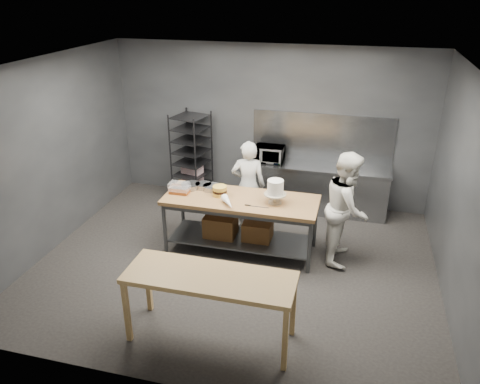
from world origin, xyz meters
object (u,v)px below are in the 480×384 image
object	(u,v)px
microwave	(269,154)
frosted_cake_stand	(275,189)
speed_rack	(192,158)
layer_cake	(220,191)
work_table	(239,218)
chef_behind	(248,186)
near_counter	(210,282)
chef_right	(347,208)

from	to	relation	value
microwave	frosted_cake_stand	world-z (taller)	frosted_cake_stand
microwave	frosted_cake_stand	distance (m)	1.85
speed_rack	layer_cake	distance (m)	1.98
work_table	microwave	world-z (taller)	microwave
work_table	chef_behind	bearing A→B (deg)	92.70
work_table	microwave	bearing A→B (deg)	85.65
near_counter	speed_rack	bearing A→B (deg)	112.88
work_table	speed_rack	size ratio (longest dim) A/B	1.37
frosted_cake_stand	layer_cake	bearing A→B (deg)	176.90
chef_right	chef_behind	bearing A→B (deg)	73.24
chef_right	microwave	world-z (taller)	chef_right
near_counter	chef_right	world-z (taller)	chef_right
microwave	chef_right	bearing A→B (deg)	-46.46
chef_behind	frosted_cake_stand	distance (m)	1.07
chef_right	frosted_cake_stand	size ratio (longest dim) A/B	4.70
chef_right	frosted_cake_stand	world-z (taller)	chef_right
near_counter	layer_cake	distance (m)	2.17
chef_right	microwave	bearing A→B (deg)	46.72
near_counter	frosted_cake_stand	size ratio (longest dim) A/B	5.35
chef_behind	microwave	size ratio (longest dim) A/B	2.95
layer_cake	chef_right	bearing A→B (deg)	4.30
near_counter	microwave	size ratio (longest dim) A/B	3.69
work_table	layer_cake	size ratio (longest dim) A/B	10.72
microwave	layer_cake	xyz separation A→B (m)	(-0.44, -1.74, -0.05)
work_table	chef_right	size ratio (longest dim) A/B	1.37
chef_behind	microwave	bearing A→B (deg)	-107.82
microwave	layer_cake	distance (m)	1.80
speed_rack	work_table	bearing A→B (deg)	-50.23
microwave	layer_cake	bearing A→B (deg)	-104.30
work_table	frosted_cake_stand	size ratio (longest dim) A/B	6.42
chef_right	microwave	size ratio (longest dim) A/B	3.24
chef_right	frosted_cake_stand	distance (m)	1.12
speed_rack	near_counter	bearing A→B (deg)	-67.12
near_counter	microwave	distance (m)	3.85
layer_cake	work_table	bearing A→B (deg)	-0.93
frosted_cake_stand	chef_behind	bearing A→B (deg)	127.25
near_counter	chef_right	distance (m)	2.67
chef_behind	chef_right	size ratio (longest dim) A/B	0.91
near_counter	chef_behind	world-z (taller)	chef_behind
layer_cake	frosted_cake_stand	bearing A→B (deg)	-3.10
speed_rack	chef_behind	distance (m)	1.63
frosted_cake_stand	layer_cake	xyz separation A→B (m)	(-0.89, 0.05, -0.15)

